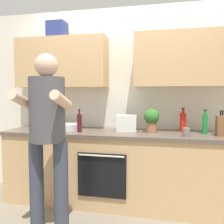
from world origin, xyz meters
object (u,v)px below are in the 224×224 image
Objects in this scene: person_standing at (47,128)px; bottle_hotsauce at (183,122)px; bottle_oil at (54,122)px; cup_stoneware at (186,132)px; bottle_soda at (205,123)px; potted_herb at (152,119)px; bottle_wine at (79,123)px; mixing_bowl at (70,127)px; knife_block at (221,126)px; grocery_bag_produce at (126,123)px; bottle_syrup at (34,121)px.

person_standing reaches higher than bottle_hotsauce.
cup_stoneware is (1.70, -0.35, -0.03)m from bottle_oil.
cup_stoneware is (0.01, -0.36, -0.08)m from bottle_hotsauce.
bottle_hotsauce reaches higher than bottle_soda.
bottle_hotsauce is 0.40m from potted_herb.
cup_stoneware is at bearing -3.18° from bottle_wine.
person_standing is 6.42× the size of mixing_bowl.
knife_block reaches higher than bottle_wine.
bottle_soda reaches higher than grocery_bag_produce.
cup_stoneware is at bearing -159.05° from knife_block.
bottle_soda is at bearing 148.25° from knife_block.
person_standing is at bearing -128.09° from grocery_bag_produce.
person_standing is at bearing -144.73° from bottle_hotsauce.
mixing_bowl is (-1.42, 0.20, -0.01)m from cup_stoneware.
person_standing reaches higher than bottle_syrup.
bottle_soda is 1.05× the size of mixing_bowl.
bottle_syrup reaches higher than grocery_bag_produce.
bottle_wine is at bearing -177.26° from knife_block.
bottle_soda reaches higher than bottle_oil.
bottle_hotsauce is (1.23, 0.29, 0.01)m from bottle_wine.
bottle_oil is 0.85× the size of grocery_bag_produce.
bottle_hotsauce is at bearing 154.69° from bottle_soda.
grocery_bag_produce is at bearing 160.80° from cup_stoneware.
person_standing is at bearing -156.50° from cup_stoneware.
knife_block is at bearing -31.75° from bottle_soda.
cup_stoneware is 0.34× the size of knife_block.
bottle_oil is 0.73× the size of bottle_soda.
bottle_soda is at bearing 0.17° from grocery_bag_produce.
bottle_wine is at bearing -166.90° from bottle_hotsauce.
bottle_soda is at bearing 1.48° from mixing_bowl.
bottle_oil is 0.72× the size of potted_herb.
bottle_syrup is at bearing -175.21° from bottle_hotsauce.
bottle_soda is at bearing -25.31° from bottle_hotsauce.
bottle_soda is 1.65m from mixing_bowl.
bottle_oil is 0.70× the size of bottle_hotsauce.
grocery_bag_produce is at bearing 51.91° from person_standing.
mixing_bowl is (-0.09, 0.78, -0.09)m from person_standing.
potted_herb is (-0.61, -0.03, 0.04)m from bottle_soda.
potted_herb is at bearing 0.83° from bottle_syrup.
mixing_bowl is (-0.18, 0.13, -0.07)m from bottle_wine.
person_standing is 7.21× the size of grocery_bag_produce.
potted_herb is (1.32, -0.13, 0.08)m from bottle_oil.
potted_herb is at bearing 150.41° from cup_stoneware.
knife_block reaches higher than cup_stoneware.
grocery_bag_produce is (0.55, 0.17, -0.01)m from bottle_wine.
potted_herb reaches higher than mixing_bowl.
bottle_oil is at bearing 174.27° from potted_herb.
person_standing is 8.44× the size of bottle_oil.
potted_herb is (1.54, 0.02, 0.06)m from bottle_syrup.
mixing_bowl is at bearing 143.37° from bottle_wine.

